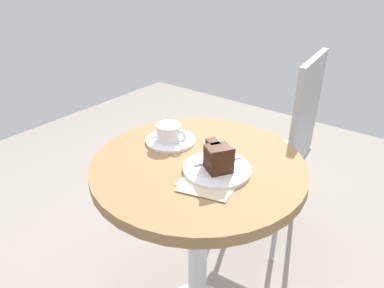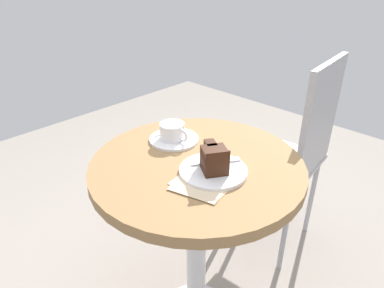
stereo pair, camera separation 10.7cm
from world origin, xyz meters
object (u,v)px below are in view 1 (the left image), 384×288
cake_plate (217,169)px  fork (224,159)px  coffee_cup (169,132)px  cafe_chair (282,141)px  cake_slice (218,158)px  saucer (171,140)px  teaspoon (165,132)px  napkin (210,181)px

cake_plate → fork: fork is taller
fork → coffee_cup: bearing=120.0°
cake_plate → fork: bearing=99.1°
fork → cafe_chair: size_ratio=0.14×
cake_plate → coffee_cup: bearing=166.5°
cake_plate → cake_slice: cake_slice is taller
cake_plate → fork: 0.05m
coffee_cup → cafe_chair: size_ratio=0.12×
coffee_cup → fork: coffee_cup is taller
saucer → cake_plate: (0.23, -0.06, 0.00)m
fork → cafe_chair: 0.61m
cake_slice → fork: 0.06m
teaspoon → fork: 0.27m
napkin → saucer: bearing=154.6°
cake_plate → cake_slice: (0.00, -0.00, 0.04)m
coffee_cup → napkin: bearing=-24.4°
teaspoon → cake_plate: teaspoon is taller
cake_plate → cake_slice: 0.04m
fork → cafe_chair: cafe_chair is taller
cake_plate → napkin: size_ratio=1.03×
coffee_cup → cafe_chair: (0.18, 0.57, -0.22)m
coffee_cup → napkin: (0.24, -0.11, -0.04)m
coffee_cup → teaspoon: (-0.05, 0.03, -0.03)m
teaspoon → napkin: size_ratio=0.51×
cake_plate → napkin: (0.01, -0.06, -0.00)m
saucer → napkin: (0.24, -0.12, -0.00)m
coffee_cup → napkin: size_ratio=0.59×
fork → cake_plate: bearing=-139.1°
saucer → cafe_chair: cafe_chair is taller
teaspoon → cake_plate: 0.29m
teaspoon → fork: size_ratio=0.72×
cake_slice → fork: cake_slice is taller
coffee_cup → teaspoon: 0.06m
napkin → cafe_chair: (-0.07, 0.68, -0.18)m
teaspoon → cafe_chair: bearing=-18.2°
coffee_cup → teaspoon: bearing=147.6°
teaspoon → coffee_cup: bearing=-118.1°
teaspoon → fork: (0.27, -0.04, 0.00)m
saucer → coffee_cup: bearing=-92.3°
cake_plate → fork: size_ratio=1.45×
cake_slice → cafe_chair: (-0.06, 0.63, -0.23)m
fork → napkin: 0.11m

